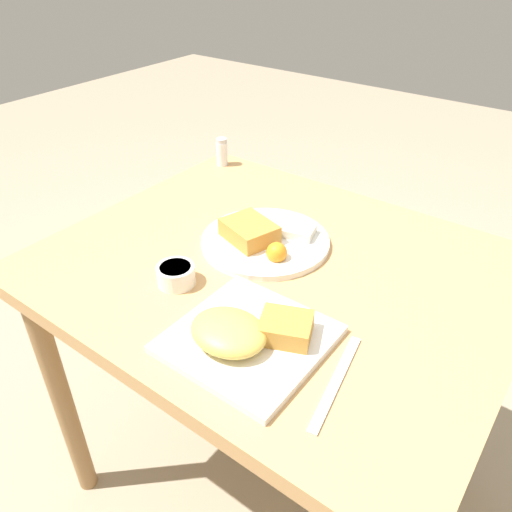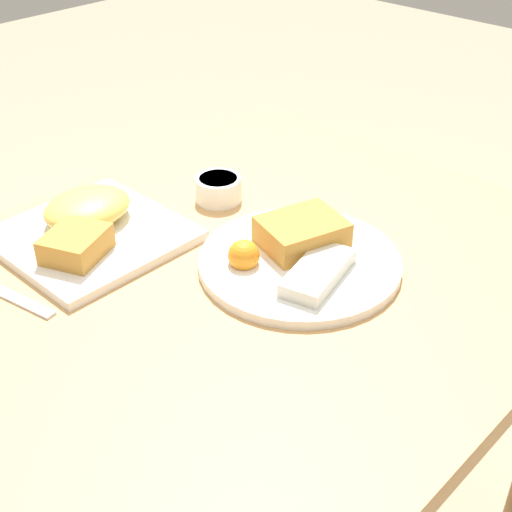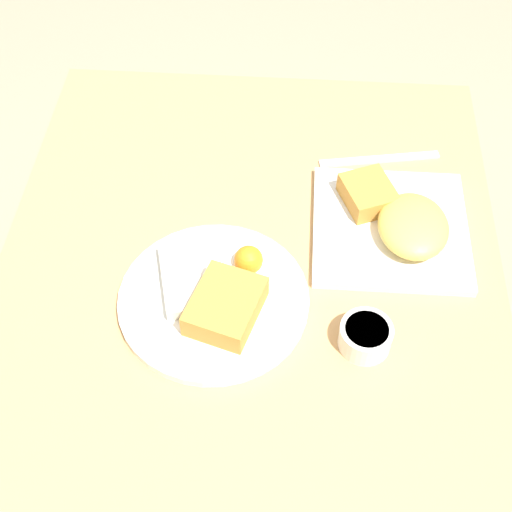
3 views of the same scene
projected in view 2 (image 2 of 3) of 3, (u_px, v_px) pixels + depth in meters
The scene contains 4 objects.
dining_table at pixel (245, 328), 1.04m from camera, with size 0.95×0.78×0.77m.
plate_square_near at pixel (88, 226), 1.04m from camera, with size 0.25×0.25×0.06m.
plate_oval_far at pixel (299, 256), 0.99m from camera, with size 0.28×0.28×0.05m.
sauce_ramekin at pixel (218, 188), 1.14m from camera, with size 0.07×0.07×0.04m.
Camera 2 is at (0.57, 0.57, 1.33)m, focal length 50.00 mm.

